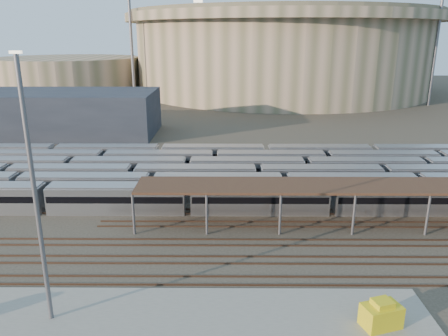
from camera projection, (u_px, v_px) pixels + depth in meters
The scene contains 13 objects.
ground at pixel (202, 239), 50.36m from camera, with size 420.00×420.00×0.00m, color #383026.
apron at pixel (131, 319), 36.03m from camera, with size 50.00×9.00×0.20m, color gray.
subway_trains at pixel (193, 175), 67.53m from camera, with size 128.54×23.90×3.60m.
inspection_shed at pixel (385, 187), 52.58m from camera, with size 60.30×6.00×5.30m.
empty_tracks at pixel (199, 260), 45.56m from camera, with size 170.00×9.62×0.18m.
stadium at pixel (281, 50), 179.19m from camera, with size 124.00×124.00×32.50m.
secondary_arena at pixel (69, 75), 172.97m from camera, with size 56.00×56.00×14.00m, color tan.
service_building at pixel (65, 113), 101.70m from camera, with size 42.00×20.00×10.00m, color #1E232D.
floodlight_0 at pixel (131, 40), 149.65m from camera, with size 4.00×1.00×38.40m.
floodlight_2 at pixel (437, 41), 139.42m from camera, with size 4.00×1.00×38.40m.
floodlight_3 at pixel (199, 39), 197.31m from camera, with size 4.00×1.00×38.40m.
yard_light_pole at pixel (35, 196), 32.92m from camera, with size 0.81×0.36×21.36m.
yellow_equipment at pixel (381, 316), 34.78m from camera, with size 3.00×1.88×1.88m, color gold.
Camera 1 is at (2.92, -45.71, 22.63)m, focal length 35.00 mm.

